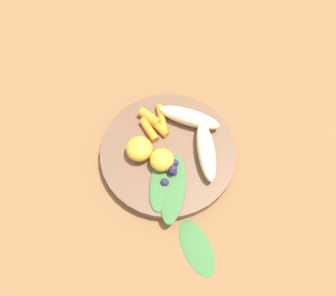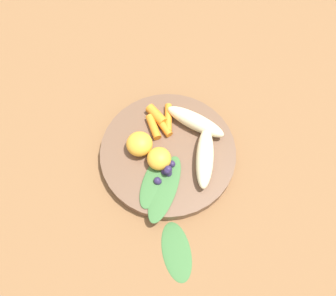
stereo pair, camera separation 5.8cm
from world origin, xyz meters
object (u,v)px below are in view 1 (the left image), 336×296
Objects in this scene: bowl at (168,153)px; kale_leaf_stray at (197,248)px; banana_peeled_left at (189,118)px; banana_peeled_right at (206,151)px; orange_segment_near at (160,159)px.

bowl is 2.47× the size of kale_leaf_stray.
bowl is 0.08m from banana_peeled_left.
banana_peeled_right is 0.09m from orange_segment_near.
bowl is at bearing 76.83° from banana_peeled_right.
banana_peeled_right is at bearing 33.51° from orange_segment_near.
banana_peeled_left is 2.72× the size of orange_segment_near.
banana_peeled_left is 1.16× the size of kale_leaf_stray.
orange_segment_near is (-0.00, -0.03, 0.03)m from bowl.
banana_peeled_right is 0.18m from kale_leaf_stray.
orange_segment_near is (-0.07, -0.05, 0.00)m from banana_peeled_right.
orange_segment_near is 0.43× the size of kale_leaf_stray.
banana_peeled_right reaches higher than kale_leaf_stray.
banana_peeled_left is (0.02, 0.08, 0.03)m from bowl.
banana_peeled_left reaches higher than kale_leaf_stray.
orange_segment_near reaches higher than kale_leaf_stray.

